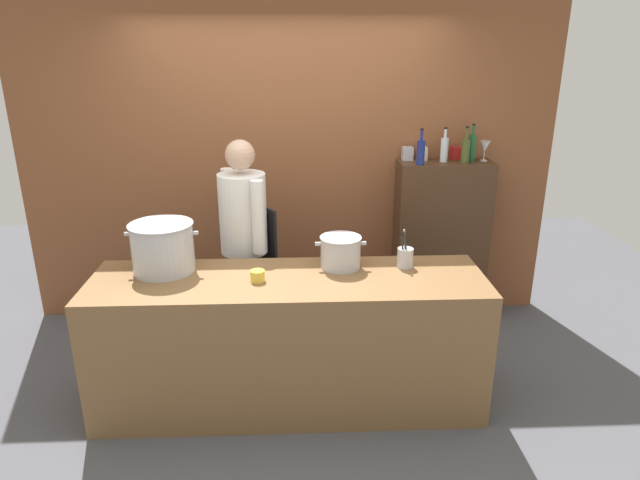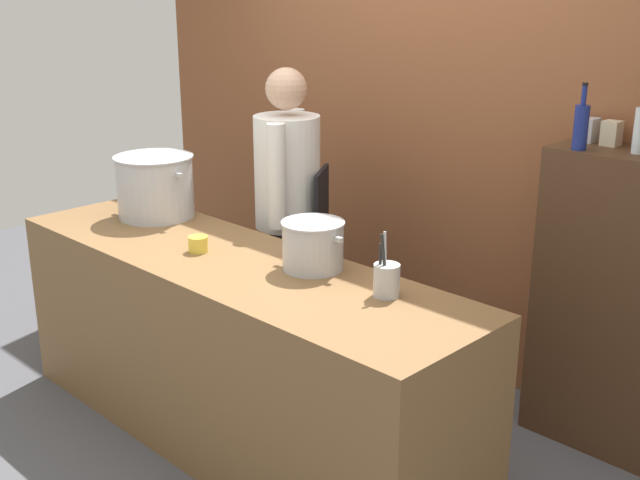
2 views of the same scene
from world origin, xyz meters
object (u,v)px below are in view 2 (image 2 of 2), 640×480
at_px(stockpot_large, 155,186).
at_px(wine_bottle_cobalt, 581,126).
at_px(utensil_crock, 386,279).
at_px(spice_tin_cream, 612,133).
at_px(butter_jar, 198,244).
at_px(stockpot_small, 313,245).
at_px(spice_tin_silver, 587,130).
at_px(chef, 289,203).

distance_m(stockpot_large, wine_bottle_cobalt, 2.09).
relative_size(utensil_crock, spice_tin_cream, 2.40).
height_order(utensil_crock, butter_jar, utensil_crock).
bearing_deg(wine_bottle_cobalt, stockpot_small, -127.25).
bearing_deg(spice_tin_cream, wine_bottle_cobalt, -106.79).
height_order(spice_tin_cream, spice_tin_silver, spice_tin_cream).
height_order(stockpot_large, spice_tin_cream, spice_tin_cream).
bearing_deg(utensil_crock, stockpot_large, 179.75).
bearing_deg(wine_bottle_cobalt, utensil_crock, -106.32).
distance_m(butter_jar, wine_bottle_cobalt, 1.75).
height_order(butter_jar, spice_tin_cream, spice_tin_cream).
height_order(chef, utensil_crock, chef).
bearing_deg(butter_jar, wine_bottle_cobalt, 42.50).
height_order(stockpot_small, butter_jar, stockpot_small).
relative_size(stockpot_large, wine_bottle_cobalt, 1.63).
bearing_deg(spice_tin_cream, spice_tin_silver, 173.88).
height_order(chef, spice_tin_cream, chef).
relative_size(spice_tin_cream, spice_tin_silver, 1.02).
bearing_deg(stockpot_small, butter_jar, -158.61).
relative_size(butter_jar, wine_bottle_cobalt, 0.32).
distance_m(stockpot_large, spice_tin_silver, 2.12).
height_order(stockpot_large, utensil_crock, stockpot_large).
bearing_deg(stockpot_large, spice_tin_cream, 30.42).
xyz_separation_m(utensil_crock, wine_bottle_cobalt, (0.27, 0.93, 0.52)).
bearing_deg(utensil_crock, butter_jar, -168.82).
xyz_separation_m(utensil_crock, butter_jar, (-0.95, -0.19, -0.03)).
distance_m(chef, spice_tin_silver, 1.51).
height_order(stockpot_small, spice_tin_silver, spice_tin_silver).
relative_size(wine_bottle_cobalt, spice_tin_silver, 2.67).
distance_m(utensil_crock, butter_jar, 0.97).
relative_size(wine_bottle_cobalt, spice_tin_cream, 2.62).
bearing_deg(utensil_crock, wine_bottle_cobalt, 73.68).
xyz_separation_m(stockpot_small, wine_bottle_cobalt, (0.69, 0.91, 0.48)).
relative_size(stockpot_large, butter_jar, 5.16).
height_order(chef, stockpot_small, chef).
bearing_deg(stockpot_small, utensil_crock, -2.58).
distance_m(utensil_crock, spice_tin_cream, 1.25).
distance_m(stockpot_small, butter_jar, 0.57).
relative_size(chef, stockpot_large, 3.59).
bearing_deg(spice_tin_silver, stockpot_large, -147.61).
height_order(utensil_crock, wine_bottle_cobalt, wine_bottle_cobalt).
xyz_separation_m(chef, wine_bottle_cobalt, (1.36, 0.43, 0.52)).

